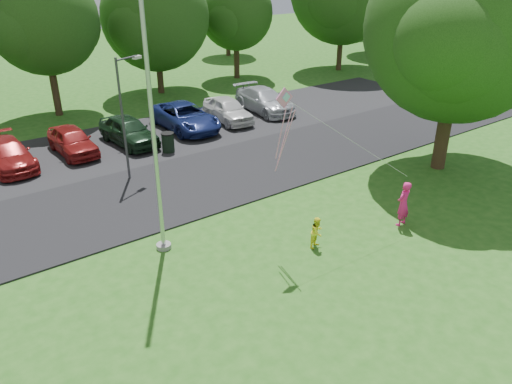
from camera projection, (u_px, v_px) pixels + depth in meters
ground at (344, 282)px, 15.10m from camera, size 120.00×120.00×0.00m
park_road at (195, 183)px, 21.63m from camera, size 60.00×6.00×0.06m
parking_strip at (133, 142)px, 26.35m from camera, size 42.00×7.00×0.06m
flagpole at (153, 130)px, 15.07m from camera, size 0.50×0.50×10.00m
street_lamp at (125, 108)px, 20.87m from camera, size 1.40×0.73×5.29m
trash_can at (168, 143)px, 24.77m from camera, size 0.65×0.65×1.04m
big_tree at (461, 32)px, 20.54m from camera, size 8.75×7.96×10.25m
tree_row at (89, 13)px, 31.10m from camera, size 64.35×11.94×10.88m
horizon_trees at (80, 19)px, 40.05m from camera, size 77.46×7.20×7.02m
parked_cars at (140, 127)px, 26.33m from camera, size 19.92×5.52×1.44m
woman at (403, 204)px, 17.97m from camera, size 0.67×0.49×1.70m
child_yellow at (317, 232)px, 16.72m from camera, size 0.64×0.57×1.11m
kite at (287, 113)px, 14.96m from camera, size 4.84×1.69×3.53m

